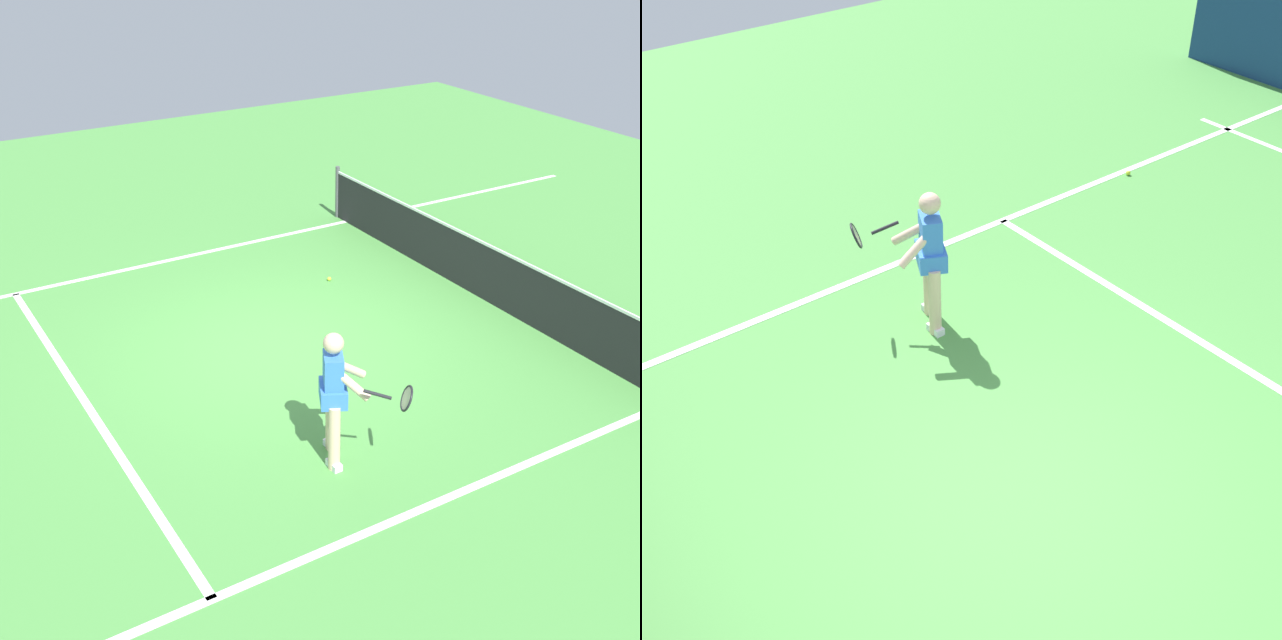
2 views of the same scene
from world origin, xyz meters
TOP-DOWN VIEW (x-y plane):
  - ground_plane at (0.00, 0.00)m, footprint 25.41×25.41m
  - service_line_marking at (0.00, -2.69)m, footprint 7.24×0.10m
  - sideline_right_marking at (3.62, 0.00)m, footprint 0.10×17.55m
  - tennis_player at (2.45, -0.67)m, footprint 1.04×0.82m
  - tennis_ball_near at (3.51, -4.91)m, footprint 0.07×0.07m

SIDE VIEW (x-z plane):
  - ground_plane at x=0.00m, z-range 0.00..0.00m
  - service_line_marking at x=0.00m, z-range 0.00..0.01m
  - sideline_right_marking at x=3.62m, z-range 0.00..0.01m
  - tennis_ball_near at x=3.51m, z-range 0.00..0.07m
  - tennis_player at x=2.45m, z-range 0.07..1.62m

